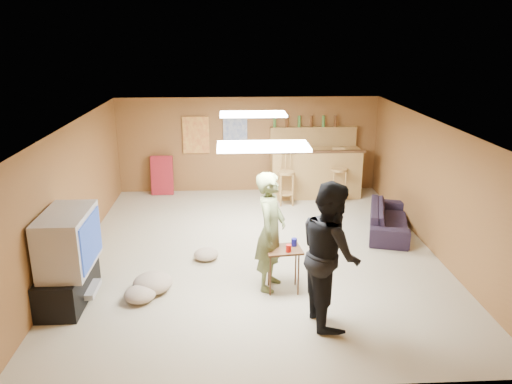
{
  "coord_description": "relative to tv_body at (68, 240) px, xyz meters",
  "views": [
    {
      "loc": [
        -0.44,
        -7.86,
        3.58
      ],
      "look_at": [
        0.0,
        0.2,
        1.0
      ],
      "focal_mm": 35.0,
      "sensor_mm": 36.0,
      "label": 1
    }
  ],
  "objects": [
    {
      "name": "poster_right",
      "position": [
        2.35,
        4.96,
        0.45
      ],
      "size": [
        0.55,
        0.03,
        0.8
      ],
      "primitive_type": "cube",
      "color": "#334C99",
      "rests_on": "wall_back"
    },
    {
      "name": "bar_backing",
      "position": [
        4.15,
        4.92,
        0.3
      ],
      "size": [
        2.0,
        0.14,
        0.6
      ],
      "primitive_type": "cube",
      "color": "olive",
      "rests_on": "bar_counter"
    },
    {
      "name": "ceiling",
      "position": [
        2.65,
        1.5,
        1.3
      ],
      "size": [
        6.0,
        7.0,
        0.02
      ],
      "primitive_type": "cube",
      "color": "silver",
      "rests_on": "ground"
    },
    {
      "name": "bar_stool_left",
      "position": [
        3.43,
        3.9,
        -0.3
      ],
      "size": [
        0.42,
        0.42,
        1.2
      ],
      "primitive_type": null,
      "rotation": [
        0.0,
        0.0,
        -0.11
      ],
      "color": "olive",
      "rests_on": "ground"
    },
    {
      "name": "tv_screen",
      "position": [
        0.31,
        0.0,
        0.0
      ],
      "size": [
        0.02,
        0.95,
        0.65
      ],
      "primitive_type": "cube",
      "color": "navy",
      "rests_on": "tv_body"
    },
    {
      "name": "person_olive",
      "position": [
        2.78,
        0.23,
        -0.02
      ],
      "size": [
        0.61,
        0.74,
        1.75
      ],
      "primitive_type": "imported",
      "rotation": [
        0.0,
        0.0,
        1.22
      ],
      "color": "#5B643A",
      "rests_on": "ground"
    },
    {
      "name": "wall_back",
      "position": [
        2.65,
        5.0,
        0.2
      ],
      "size": [
        6.0,
        0.02,
        2.2
      ],
      "primitive_type": "cube",
      "color": "brown",
      "rests_on": "ground"
    },
    {
      "name": "poster_left",
      "position": [
        1.45,
        4.96,
        0.45
      ],
      "size": [
        0.6,
        0.03,
        0.85
      ],
      "primitive_type": "cube",
      "color": "#BF3F26",
      "rests_on": "wall_back"
    },
    {
      "name": "cushion_near_tv",
      "position": [
        1.07,
        0.19,
        -0.77
      ],
      "size": [
        0.68,
        0.68,
        0.26
      ],
      "primitive_type": "ellipsoid",
      "rotation": [
        0.0,
        0.0,
        -0.21
      ],
      "color": "gray",
      "rests_on": "ground"
    },
    {
      "name": "bar_lip",
      "position": [
        4.15,
        4.2,
        0.2
      ],
      "size": [
        2.1,
        0.12,
        0.05
      ],
      "primitive_type": "cube",
      "color": "#432815",
      "rests_on": "bar_counter"
    },
    {
      "name": "cup_red_far",
      "position": [
        3.02,
        0.0,
        -0.19
      ],
      "size": [
        0.1,
        0.1,
        0.11
      ],
      "primitive_type": "cylinder",
      "rotation": [
        0.0,
        0.0,
        0.34
      ],
      "color": "red",
      "rests_on": "tray_table"
    },
    {
      "name": "bar_stool_right",
      "position": [
        4.61,
        4.08,
        -0.36
      ],
      "size": [
        0.37,
        0.37,
        1.08
      ],
      "primitive_type": null,
      "rotation": [
        0.0,
        0.0,
        -0.09
      ],
      "color": "olive",
      "rests_on": "ground"
    },
    {
      "name": "cushion_mid",
      "position": [
        1.8,
        1.21,
        -0.81
      ],
      "size": [
        0.53,
        0.53,
        0.18
      ],
      "primitive_type": "ellipsoid",
      "rotation": [
        0.0,
        0.0,
        0.41
      ],
      "color": "gray",
      "rests_on": "ground"
    },
    {
      "name": "wall_front",
      "position": [
        2.65,
        -2.0,
        0.2
      ],
      "size": [
        6.0,
        0.02,
        2.2
      ],
      "primitive_type": "cube",
      "color": "brown",
      "rests_on": "ground"
    },
    {
      "name": "bar_shelf",
      "position": [
        4.15,
        4.9,
        0.6
      ],
      "size": [
        2.0,
        0.18,
        0.05
      ],
      "primitive_type": "cube",
      "color": "olive",
      "rests_on": "bar_backing"
    },
    {
      "name": "ceiling_panel_front",
      "position": [
        2.65,
        0.0,
        1.27
      ],
      "size": [
        1.2,
        0.6,
        0.04
      ],
      "primitive_type": "cube",
      "color": "white",
      "rests_on": "ceiling"
    },
    {
      "name": "wall_left",
      "position": [
        -0.35,
        1.5,
        0.2
      ],
      "size": [
        0.02,
        7.0,
        2.2
      ],
      "primitive_type": "cube",
      "color": "brown",
      "rests_on": "ground"
    },
    {
      "name": "ceiling_panel_back",
      "position": [
        2.65,
        2.7,
        1.27
      ],
      "size": [
        1.2,
        0.6,
        0.04
      ],
      "primitive_type": "cube",
      "color": "white",
      "rests_on": "ceiling"
    },
    {
      "name": "cup_blue",
      "position": [
        3.12,
        0.2,
        -0.19
      ],
      "size": [
        0.09,
        0.09,
        0.11
      ],
      "primitive_type": "cylinder",
      "rotation": [
        0.0,
        0.0,
        -0.1
      ],
      "color": "navy",
      "rests_on": "tray_table"
    },
    {
      "name": "sofa",
      "position": [
        5.18,
        2.23,
        -0.64
      ],
      "size": [
        1.15,
        1.88,
        0.51
      ],
      "primitive_type": "imported",
      "rotation": [
        0.0,
        0.0,
        1.29
      ],
      "color": "black",
      "rests_on": "ground"
    },
    {
      "name": "bottle_row",
      "position": [
        3.95,
        4.88,
        0.75
      ],
      "size": [
        1.48,
        0.08,
        0.26
      ],
      "primitive_type": null,
      "color": "#3F7233",
      "rests_on": "bar_shelf"
    },
    {
      "name": "dvd_box",
      "position": [
        0.15,
        0.0,
        -0.75
      ],
      "size": [
        0.35,
        0.5,
        0.08
      ],
      "primitive_type": "cube",
      "color": "#B2B2B7",
      "rests_on": "tv_stand"
    },
    {
      "name": "bar_counter",
      "position": [
        4.15,
        4.45,
        -0.35
      ],
      "size": [
        2.0,
        0.6,
        1.1
      ],
      "primitive_type": "cube",
      "color": "olive",
      "rests_on": "ground"
    },
    {
      "name": "folding_chair_stack",
      "position": [
        0.65,
        4.8,
        -0.45
      ],
      "size": [
        0.5,
        0.26,
        0.91
      ],
      "primitive_type": "cube",
      "rotation": [
        -0.14,
        0.0,
        0.0
      ],
      "color": "maroon",
      "rests_on": "ground"
    },
    {
      "name": "wall_right",
      "position": [
        5.65,
        1.5,
        0.2
      ],
      "size": [
        0.02,
        7.0,
        2.2
      ],
      "primitive_type": "cube",
      "color": "brown",
      "rests_on": "ground"
    },
    {
      "name": "person_black",
      "position": [
        3.45,
        -0.7,
        0.04
      ],
      "size": [
        0.81,
        0.99,
        1.88
      ],
      "primitive_type": "imported",
      "rotation": [
        0.0,
        0.0,
        1.69
      ],
      "color": "black",
      "rests_on": "ground"
    },
    {
      "name": "tv_stand",
      "position": [
        -0.07,
        0.0,
        -0.65
      ],
      "size": [
        0.55,
        1.3,
        0.5
      ],
      "primitive_type": "cube",
      "color": "black",
      "rests_on": "ground"
    },
    {
      "name": "cushion_far",
      "position": [
        0.93,
        -0.09,
        -0.8
      ],
      "size": [
        0.48,
        0.48,
        0.2
      ],
      "primitive_type": "ellipsoid",
      "rotation": [
        0.0,
        0.0,
        -0.07
      ],
      "color": "gray",
      "rests_on": "ground"
    },
    {
      "name": "cup_red_near",
      "position": [
        2.81,
        0.17,
        -0.19
      ],
      "size": [
        0.08,
        0.08,
        0.11
      ],
      "primitive_type": "cylinder",
      "rotation": [
        0.0,
        0.0,
        0.06
      ],
      "color": "red",
      "rests_on": "tray_table"
    },
    {
      "name": "tv_body",
      "position": [
        0.0,
        0.0,
        0.0
      ],
      "size": [
        0.6,
        1.1,
        0.8
      ],
      "primitive_type": "cube",
      "color": "#B2B2B7",
      "rests_on": "tv_stand"
    },
    {
      "name": "ground",
      "position": [
        2.65,
        1.5,
        -0.9
      ],
      "size": [
        7.0,
        7.0,
        0.0
      ],
      "primitive_type": "plane",
      "color": "tan",
      "rests_on": "ground"
    },
    {
      "name": "tray_table",
      "position": [
        2.96,
        0.11,
        -0.57
      ],
      "size": [
        0.55,
        0.46,
        0.66
      ],
      "primitive_type": "cube",
      "rotation": [
        0.0,
        0.0,
        0.12
      ],
      "color": "#432815",
      "rests_on": "ground"
    }
  ]
}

